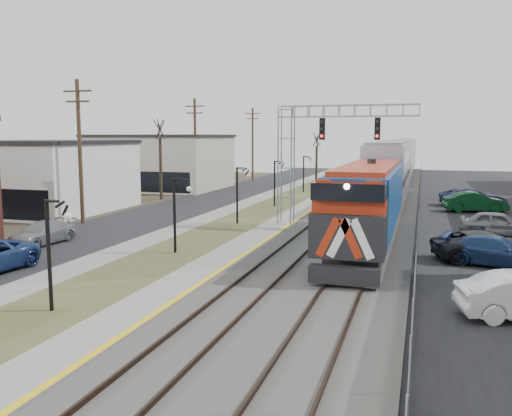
% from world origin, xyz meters
% --- Properties ---
extents(street_west, '(7.00, 120.00, 0.04)m').
position_xyz_m(street_west, '(-11.50, 35.00, 0.02)').
color(street_west, black).
rests_on(street_west, ground).
extents(sidewalk, '(2.00, 120.00, 0.08)m').
position_xyz_m(sidewalk, '(-7.00, 35.00, 0.04)').
color(sidewalk, gray).
rests_on(sidewalk, ground).
extents(grass_median, '(4.00, 120.00, 0.06)m').
position_xyz_m(grass_median, '(-4.00, 35.00, 0.03)').
color(grass_median, '#424B28').
rests_on(grass_median, ground).
extents(platform, '(2.00, 120.00, 0.24)m').
position_xyz_m(platform, '(-1.00, 35.00, 0.12)').
color(platform, gray).
rests_on(platform, ground).
extents(ballast_bed, '(8.00, 120.00, 0.20)m').
position_xyz_m(ballast_bed, '(4.00, 35.00, 0.10)').
color(ballast_bed, '#595651').
rests_on(ballast_bed, ground).
extents(platform_edge, '(0.24, 120.00, 0.01)m').
position_xyz_m(platform_edge, '(-0.12, 35.00, 0.24)').
color(platform_edge, gold).
rests_on(platform_edge, platform).
extents(track_near, '(1.58, 120.00, 0.15)m').
position_xyz_m(track_near, '(2.00, 35.00, 0.28)').
color(track_near, '#2D2119').
rests_on(track_near, ballast_bed).
extents(track_far, '(1.58, 120.00, 0.15)m').
position_xyz_m(track_far, '(5.50, 35.00, 0.28)').
color(track_far, '#2D2119').
rests_on(track_far, ballast_bed).
extents(train, '(3.00, 85.85, 5.33)m').
position_xyz_m(train, '(5.50, 57.84, 2.92)').
color(train, '#124A99').
rests_on(train, ground).
extents(signal_gantry, '(9.00, 1.07, 8.15)m').
position_xyz_m(signal_gantry, '(1.22, 27.99, 5.59)').
color(signal_gantry, gray).
rests_on(signal_gantry, ground).
extents(lampposts, '(0.14, 62.14, 4.00)m').
position_xyz_m(lampposts, '(-4.00, 18.29, 2.00)').
color(lampposts, black).
rests_on(lampposts, ground).
extents(utility_poles, '(0.28, 80.28, 10.00)m').
position_xyz_m(utility_poles, '(-14.50, 25.00, 5.00)').
color(utility_poles, '#4C3823').
rests_on(utility_poles, ground).
extents(fence, '(0.04, 120.00, 1.60)m').
position_xyz_m(fence, '(8.20, 35.00, 0.80)').
color(fence, gray).
rests_on(fence, ground).
extents(bare_trees, '(12.30, 42.30, 5.95)m').
position_xyz_m(bare_trees, '(-12.66, 38.91, 2.70)').
color(bare_trees, '#382D23').
rests_on(bare_trees, ground).
extents(car_lot_c, '(5.69, 3.78, 1.45)m').
position_xyz_m(car_lot_c, '(11.49, 20.87, 0.73)').
color(car_lot_c, black).
rests_on(car_lot_c, ground).
extents(car_lot_d, '(5.19, 2.98, 1.42)m').
position_xyz_m(car_lot_d, '(11.78, 19.89, 0.71)').
color(car_lot_d, navy).
rests_on(car_lot_d, ground).
extents(car_lot_e, '(4.66, 2.40, 1.52)m').
position_xyz_m(car_lot_e, '(12.90, 28.37, 0.76)').
color(car_lot_e, gray).
rests_on(car_lot_e, ground).
extents(car_lot_f, '(5.16, 2.69, 1.62)m').
position_xyz_m(car_lot_f, '(12.48, 39.26, 0.81)').
color(car_lot_f, '#0C401F').
rests_on(car_lot_f, ground).
extents(car_street_b, '(2.10, 4.54, 1.28)m').
position_xyz_m(car_street_b, '(-12.26, 17.92, 0.64)').
color(car_street_b, gray).
rests_on(car_street_b, ground).
extents(car_lot_g, '(5.83, 3.19, 1.55)m').
position_xyz_m(car_lot_g, '(12.60, 43.10, 0.77)').
color(car_lot_g, navy).
rests_on(car_lot_g, ground).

